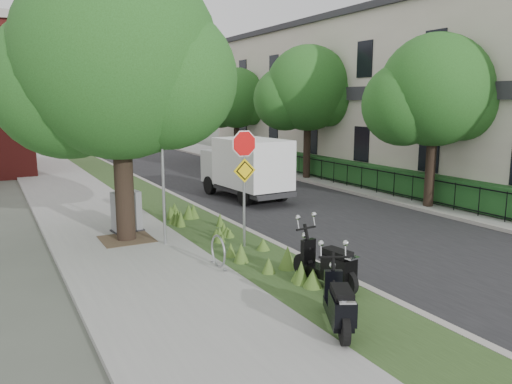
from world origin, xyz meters
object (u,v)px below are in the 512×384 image
Objects in this scene: sign_assembly at (244,165)px; utility_cabinet at (126,212)px; scooter_near at (331,269)px; box_truck at (246,165)px; scooter_far at (340,310)px.

sign_assembly reaches higher than utility_cabinet.
sign_assembly reaches higher than scooter_near.
sign_assembly reaches higher than box_truck.
sign_assembly is at bearing -117.84° from box_truck.
sign_assembly is 2.71× the size of utility_cabinet.
utility_cabinet is (-2.35, 3.12, -1.64)m from sign_assembly.
utility_cabinet is (-5.73, -3.27, -0.69)m from box_truck.
box_truck is at bearing 72.12° from scooter_near.
scooter_near is 10.51m from box_truck.
box_truck is 4.02× the size of utility_cabinet.
scooter_far is at bearing -110.24° from box_truck.
box_truck reaches higher than scooter_near.
scooter_near is 7.16m from utility_cabinet.
sign_assembly is 5.63m from scooter_far.
scooter_far is at bearing -122.80° from scooter_near.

